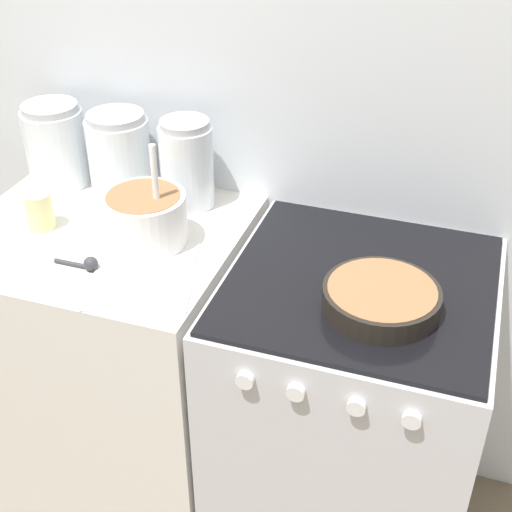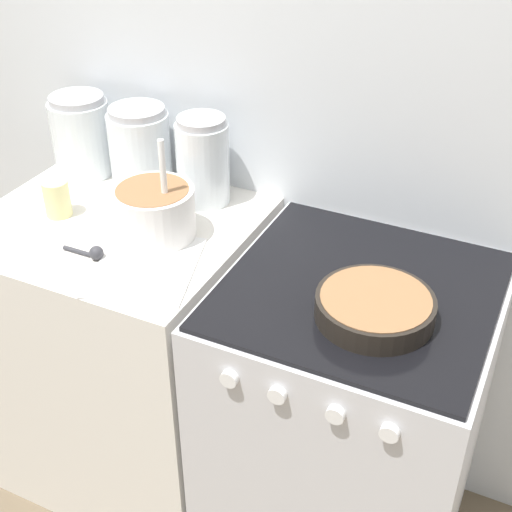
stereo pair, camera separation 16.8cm
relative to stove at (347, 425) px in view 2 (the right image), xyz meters
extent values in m
cube|color=silver|center=(-0.34, 0.35, 0.74)|extent=(4.45, 0.05, 2.40)
cube|color=silver|center=(-0.70, 0.00, 0.00)|extent=(0.72, 0.64, 0.91)
cube|color=silver|center=(0.00, 0.00, -0.01)|extent=(0.64, 0.64, 0.90)
cube|color=black|center=(0.00, 0.00, 0.45)|extent=(0.62, 0.61, 0.01)
cylinder|color=white|center=(-0.18, -0.33, 0.38)|extent=(0.04, 0.02, 0.04)
cylinder|color=white|center=(-0.06, -0.33, 0.38)|extent=(0.04, 0.02, 0.04)
cylinder|color=white|center=(0.06, -0.33, 0.38)|extent=(0.04, 0.02, 0.04)
cylinder|color=white|center=(0.18, -0.33, 0.38)|extent=(0.04, 0.02, 0.04)
cylinder|color=white|center=(-0.55, -0.01, 0.52)|extent=(0.21, 0.21, 0.14)
cylinder|color=#8C603D|center=(-0.55, -0.01, 0.56)|extent=(0.19, 0.19, 0.07)
cylinder|color=white|center=(-0.52, -0.01, 0.61)|extent=(0.02, 0.02, 0.26)
cylinder|color=black|center=(0.06, -0.09, 0.48)|extent=(0.26, 0.26, 0.05)
cylinder|color=#8C603D|center=(0.06, -0.09, 0.49)|extent=(0.24, 0.24, 0.05)
cylinder|color=silver|center=(-0.94, 0.21, 0.57)|extent=(0.17, 0.17, 0.22)
cylinder|color=tan|center=(-0.94, 0.21, 0.52)|extent=(0.15, 0.15, 0.13)
cylinder|color=#B2B2B7|center=(-0.94, 0.21, 0.69)|extent=(0.16, 0.16, 0.02)
cylinder|color=silver|center=(-0.74, 0.21, 0.57)|extent=(0.17, 0.17, 0.22)
cylinder|color=red|center=(-0.74, 0.21, 0.52)|extent=(0.15, 0.15, 0.13)
cylinder|color=#B2B2B7|center=(-0.74, 0.21, 0.69)|extent=(0.16, 0.16, 0.02)
cylinder|color=silver|center=(-0.53, 0.21, 0.57)|extent=(0.15, 0.15, 0.23)
cylinder|color=silver|center=(-0.53, 0.21, 0.52)|extent=(0.13, 0.13, 0.14)
cylinder|color=#B2B2B7|center=(-0.53, 0.21, 0.69)|extent=(0.13, 0.13, 0.02)
cylinder|color=beige|center=(-0.85, -0.03, 0.51)|extent=(0.07, 0.07, 0.10)
cube|color=white|center=(-0.50, -0.15, 0.46)|extent=(0.31, 0.35, 0.01)
cylinder|color=#333338|center=(-0.68, -0.17, 0.46)|extent=(0.09, 0.01, 0.01)
sphere|color=#333338|center=(-0.63, -0.17, 0.47)|extent=(0.04, 0.04, 0.04)
camera|label=1|loc=(0.20, -1.38, 1.44)|focal=50.00mm
camera|label=2|loc=(0.36, -1.32, 1.44)|focal=50.00mm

